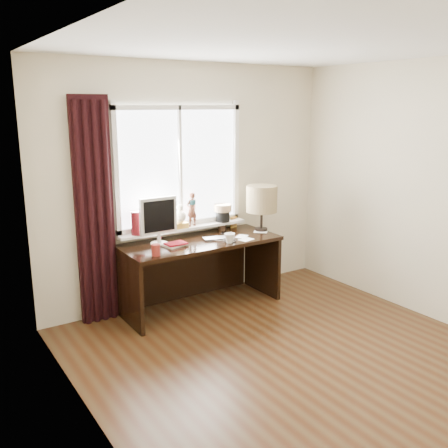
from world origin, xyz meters
TOP-DOWN VIEW (x-y plane):
  - floor at (0.00, 0.00)m, footprint 3.50×4.00m
  - ceiling at (0.00, 0.00)m, footprint 3.50×4.00m
  - wall_back at (0.00, 2.00)m, footprint 3.50×0.00m
  - wall_left at (-1.75, 0.00)m, footprint 0.00×4.00m
  - laptop at (0.07, 1.58)m, footprint 0.33×0.26m
  - mug at (0.11, 1.38)m, footprint 0.15×0.15m
  - red_cup at (-0.73, 1.40)m, footprint 0.08×0.08m
  - window at (-0.14, 1.95)m, footprint 1.52×0.21m
  - curtain at (-1.13, 1.91)m, footprint 0.38×0.09m
  - desk at (-0.10, 1.73)m, footprint 1.70×0.70m
  - monitor at (-0.53, 1.74)m, footprint 0.40×0.18m
  - notebook_stack at (-0.42, 1.59)m, footprint 0.25×0.21m
  - brush_holder at (0.34, 1.89)m, footprint 0.09×0.09m
  - icon_frame at (0.52, 1.92)m, footprint 0.10×0.04m
  - table_lamp at (0.70, 1.62)m, footprint 0.35×0.35m
  - loose_papers at (0.45, 1.50)m, footprint 0.51×0.34m
  - desk_cables at (0.17, 1.58)m, footprint 0.32×0.44m

SIDE VIEW (x-z plane):
  - floor at x=0.00m, z-range 0.00..0.00m
  - desk at x=-0.10m, z-range 0.13..0.88m
  - loose_papers at x=0.45m, z-range 0.75..0.75m
  - desk_cables at x=0.17m, z-range 0.75..0.76m
  - laptop at x=0.07m, z-range 0.75..0.77m
  - notebook_stack at x=-0.42m, z-range 0.75..0.78m
  - mug at x=0.11m, z-range 0.75..0.86m
  - red_cup at x=-0.73m, z-range 0.75..0.86m
  - brush_holder at x=0.34m, z-range 0.69..0.94m
  - icon_frame at x=0.52m, z-range 0.75..0.88m
  - monitor at x=-0.53m, z-range 0.78..1.27m
  - table_lamp at x=0.70m, z-range 0.85..1.37m
  - curtain at x=-1.13m, z-range -0.01..2.24m
  - wall_back at x=0.00m, z-range 0.00..2.60m
  - wall_left at x=-1.75m, z-range 0.00..2.60m
  - window at x=-0.14m, z-range 0.61..2.01m
  - ceiling at x=0.00m, z-range 2.60..2.60m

